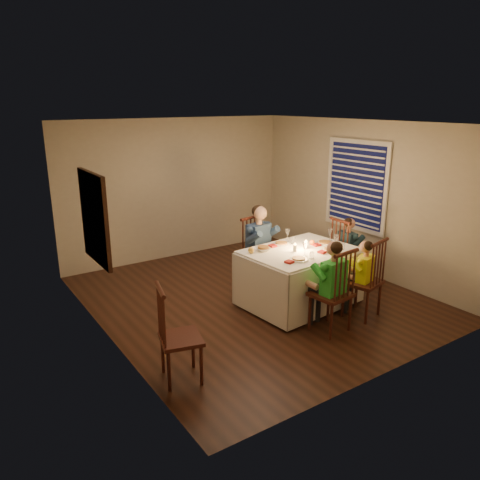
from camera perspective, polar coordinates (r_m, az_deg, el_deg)
ground at (r=7.22m, az=1.64°, el=-7.02°), size 5.00×5.00×0.00m
wall_left at (r=5.83m, az=-16.58°, el=0.02°), size 0.02×5.00×2.60m
wall_right at (r=8.28m, az=14.55°, el=5.02°), size 0.02×5.00×2.60m
wall_back at (r=8.90m, az=-7.72°, el=6.19°), size 4.50×0.02×2.60m
ceiling at (r=6.61m, az=1.83°, el=14.07°), size 5.00×5.00×0.00m
dining_table at (r=6.85m, az=7.28°, el=-3.11°), size 1.70×1.29×0.81m
chair_adult at (r=7.63m, az=2.36°, el=-5.66°), size 0.55×0.53×1.14m
chair_near_left at (r=6.38m, az=10.76°, el=-10.69°), size 0.51×0.49×1.14m
chair_near_right at (r=6.86m, az=14.41°, el=-8.89°), size 0.56×0.55×1.14m
chair_end at (r=7.85m, az=12.76°, el=-5.42°), size 0.47×0.49×1.14m
chair_extra at (r=5.34m, az=-7.04°, el=-16.37°), size 0.53×0.54×1.09m
adult at (r=7.63m, az=2.36°, el=-5.66°), size 0.59×0.56×1.34m
child_green at (r=6.38m, az=10.76°, el=-10.69°), size 0.48×0.45×1.22m
child_yellow at (r=6.86m, az=14.41°, el=-8.89°), size 0.44×0.42×1.10m
child_teal at (r=7.85m, az=12.76°, el=-5.42°), size 0.38×0.41×1.14m
setting_adult at (r=6.99m, az=5.06°, el=-0.47°), size 0.28×0.28×0.02m
setting_green at (r=6.34m, az=7.17°, el=-2.37°), size 0.28×0.28×0.02m
setting_yellow at (r=6.81m, az=10.96°, el=-1.19°), size 0.28×0.28×0.02m
setting_teal at (r=7.13m, az=10.31°, el=-0.35°), size 0.28×0.28×0.02m
candle_left at (r=6.68m, az=6.71°, el=-0.99°), size 0.06×0.06×0.10m
candle_right at (r=6.84m, az=8.03°, el=-0.62°), size 0.06×0.06×0.10m
squash at (r=6.57m, az=1.36°, el=-1.24°), size 0.09×0.09×0.09m
orange_fruit at (r=7.01m, az=8.78°, el=-0.30°), size 0.08×0.08×0.08m
serving_bowl at (r=6.68m, az=2.85°, el=-1.13°), size 0.25×0.25×0.05m
wall_mirror at (r=6.06m, az=-17.31°, el=2.56°), size 0.06×0.95×1.15m
window_blinds at (r=8.28m, az=13.93°, el=6.47°), size 0.07×1.34×1.54m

